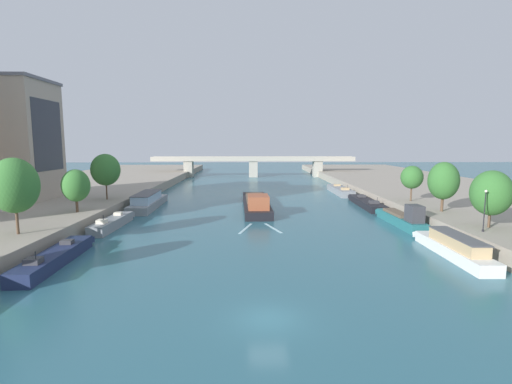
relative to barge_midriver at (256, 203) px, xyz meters
name	(u,v)px	position (x,y,z in m)	size (l,w,h in m)	color
ground_plane	(268,319)	(0.10, -40.84, -0.99)	(400.00, 400.00, 0.00)	#2D6070
quay_left	(64,193)	(-39.31, 14.16, -0.03)	(36.00, 170.00, 1.92)	gray
quay_right	(443,192)	(39.51, 14.16, -0.03)	(36.00, 170.00, 1.92)	gray
barge_midriver	(256,203)	(0.00, 0.00, 0.00)	(4.94, 24.39, 3.29)	black
wake_behind_barge	(259,228)	(0.20, -14.96, -0.97)	(5.60, 5.98, 0.03)	#A0CCD6
moored_boat_left_end	(56,257)	(-19.09, -29.42, -0.34)	(2.64, 13.39, 2.33)	#1E284C
moored_boat_left_second	(112,223)	(-19.29, -14.23, -0.32)	(2.36, 11.89, 2.38)	gray
moored_boat_left_near	(148,201)	(-18.74, 1.45, 0.14)	(3.91, 17.04, 2.70)	gray
moored_boat_right_gap_after	(454,247)	(19.02, -27.78, -0.02)	(2.41, 13.49, 2.32)	silver
moored_boat_right_lone	(402,218)	(19.60, -13.56, 0.02)	(2.48, 13.01, 3.40)	#23666B
moored_boat_right_midway	(366,203)	(19.70, 2.53, -0.40)	(3.17, 16.12, 2.23)	black
moored_boat_right_end	(340,190)	(19.05, 19.43, -0.29)	(2.98, 15.69, 2.45)	gray
tree_left_far	(14,186)	(-24.71, -25.58, 5.92)	(4.64, 4.64, 7.79)	brown
tree_left_distant	(76,186)	(-24.28, -13.22, 4.53)	(3.64, 3.64, 5.76)	brown
tree_left_by_lamp	(106,170)	(-24.59, -1.71, 5.84)	(4.65, 4.65, 7.49)	brown
tree_right_midway	(491,193)	(25.27, -23.29, 4.75)	(4.29, 4.29, 6.29)	brown
tree_right_end_of_row	(443,181)	(25.06, -13.40, 5.10)	(4.00, 4.00, 6.72)	brown
tree_right_far	(412,177)	(24.76, -4.14, 4.75)	(3.45, 3.45, 5.65)	brown
lamppost_right_bank	(485,209)	(23.38, -25.30, 3.36)	(0.28, 0.28, 4.41)	black
building_left_far_end	(5,140)	(-40.88, -0.92, 10.70)	(14.29, 11.34, 19.51)	#A89989
bridge_far	(253,164)	(0.10, 61.77, 3.37)	(66.83, 4.40, 6.73)	#ADA899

